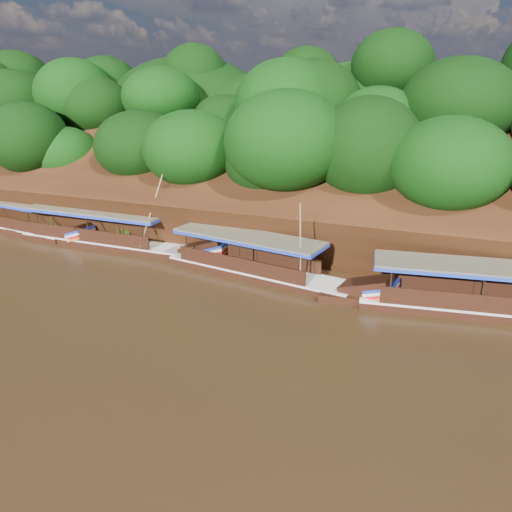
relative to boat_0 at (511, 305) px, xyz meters
The scene contains 7 objects.
ground 15.34m from the boat_0, 152.96° to the right, with size 160.00×160.00×0.00m, color black.
riverbank 20.90m from the boat_0, 130.94° to the left, with size 120.00×30.06×19.40m.
boat_0 is the anchor object (origin of this frame).
boat_1 13.70m from the boat_0, behind, with size 15.22×4.54×5.92m.
boat_2 26.47m from the boat_0, behind, with size 17.16×2.83×7.29m.
boat_3 36.41m from the boat_0, behind, with size 14.48×3.81×3.04m.
reeds 17.18m from the boat_0, behind, with size 49.69×2.39×2.12m.
Camera 1 is at (10.12, -20.36, 11.85)m, focal length 35.00 mm.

